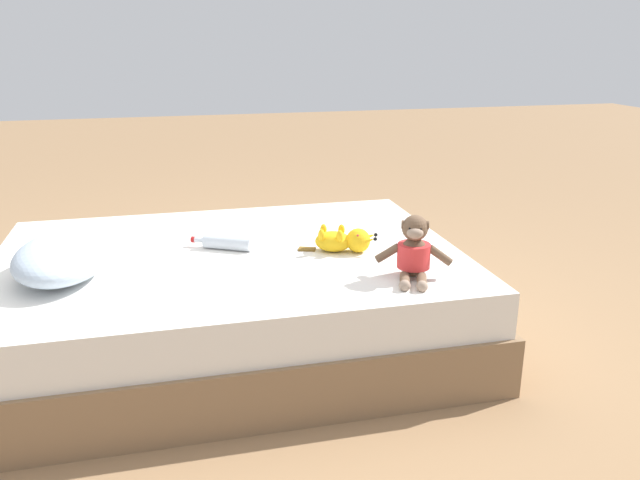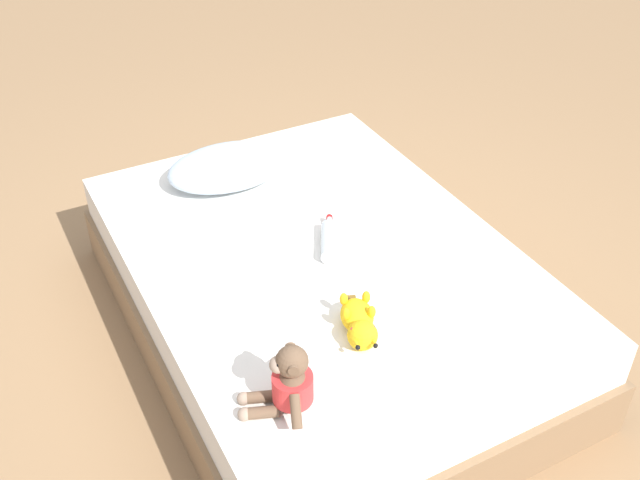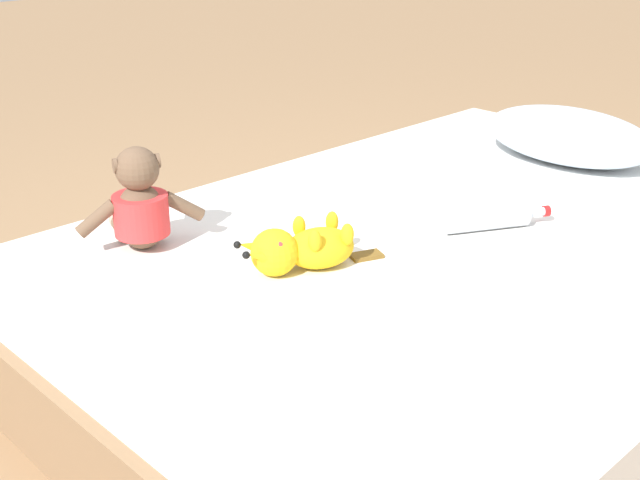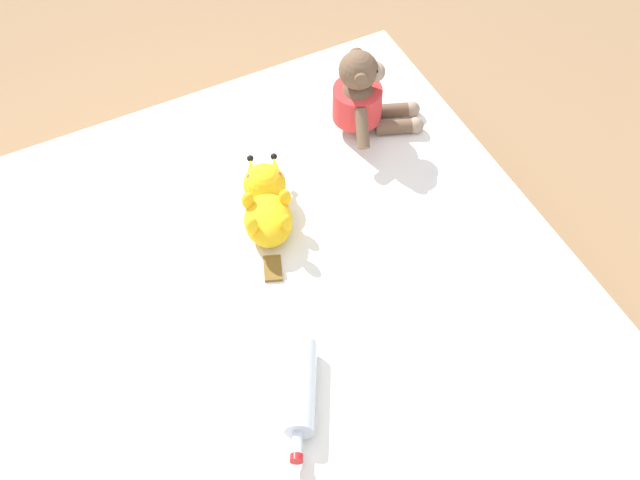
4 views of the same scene
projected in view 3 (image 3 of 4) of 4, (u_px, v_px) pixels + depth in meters
name	position (u px, v px, depth m)	size (l,w,h in m)	color
ground_plane	(460.00, 371.00, 2.13)	(16.00, 16.00, 0.00)	#93704C
bed	(465.00, 302.00, 2.05)	(1.39, 1.93, 0.41)	#846647
pillow	(568.00, 135.00, 2.42)	(0.54, 0.37, 0.15)	silver
plush_monkey	(140.00, 206.00, 1.82)	(0.25, 0.28, 0.24)	brown
plush_yellow_creature	(301.00, 249.00, 1.72)	(0.18, 0.32, 0.10)	yellow
glass_bottle	(486.00, 218.00, 1.93)	(0.17, 0.26, 0.06)	silver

